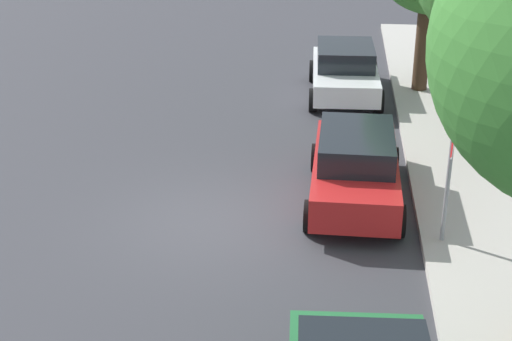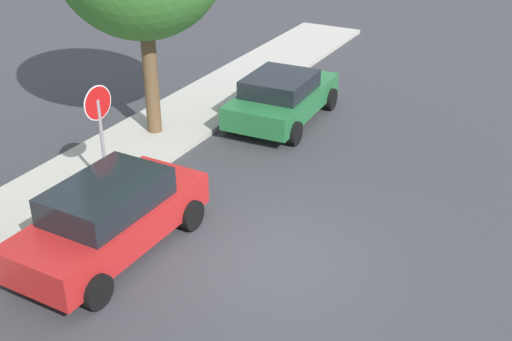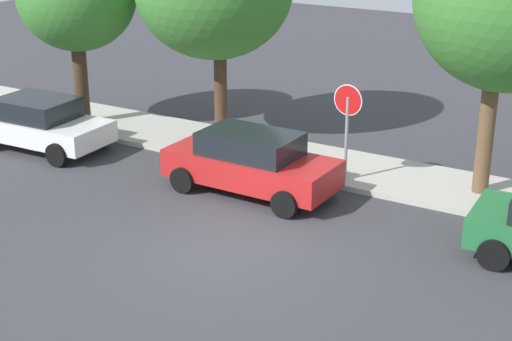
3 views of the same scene
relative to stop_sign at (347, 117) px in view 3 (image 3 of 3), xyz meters
The scene contains 5 objects.
ground_plane 4.83m from the stop_sign, 97.22° to the right, with size 60.00×60.00×0.00m, color #38383D.
sidewalk_curb 2.00m from the stop_sign, 122.19° to the left, with size 32.00×2.55×0.14m, color #B2ADA3.
stop_sign is the anchor object (origin of this frame).
parked_car_red 2.57m from the stop_sign, 137.48° to the right, with size 4.20×1.98×1.52m.
parked_car_white 8.74m from the stop_sign, 168.06° to the right, with size 3.97×2.11×1.46m.
Camera 3 is at (7.90, -12.25, 7.23)m, focal length 55.00 mm.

